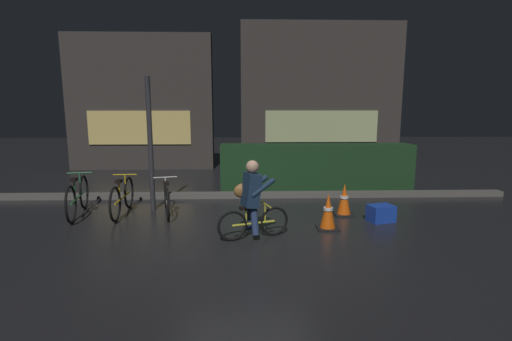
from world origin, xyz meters
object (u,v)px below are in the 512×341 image
object	(u,v)px
blue_crate	(381,213)
cyclist	(251,199)
parked_bike_left_mid	(122,197)
traffic_cone_near	(328,212)
parked_bike_center_left	(166,198)
parked_bike_leftmost	(78,197)
street_post	(150,145)
traffic_cone_far	(344,200)

from	to	relation	value
blue_crate	cyclist	distance (m)	2.54
parked_bike_left_mid	traffic_cone_near	world-z (taller)	parked_bike_left_mid
traffic_cone_near	blue_crate	distance (m)	1.14
parked_bike_left_mid	cyclist	xyz separation A→B (m)	(2.47, -1.42, 0.29)
parked_bike_center_left	cyclist	bearing A→B (deg)	-144.81
parked_bike_leftmost	parked_bike_center_left	bearing A→B (deg)	-100.12
street_post	blue_crate	size ratio (longest dim) A/B	5.99
parked_bike_leftmost	blue_crate	world-z (taller)	parked_bike_leftmost
traffic_cone_far	blue_crate	xyz separation A→B (m)	(0.56, -0.42, -0.15)
parked_bike_leftmost	traffic_cone_far	bearing A→B (deg)	-102.63
parked_bike_center_left	blue_crate	size ratio (longest dim) A/B	3.34
parked_bike_center_left	parked_bike_leftmost	bearing A→B (deg)	76.73
street_post	cyclist	size ratio (longest dim) A/B	2.11
parked_bike_leftmost	traffic_cone_far	xyz separation A→B (m)	(5.10, -0.16, -0.06)
street_post	traffic_cone_far	distance (m)	3.92
parked_bike_leftmost	parked_bike_left_mid	distance (m)	0.83
street_post	traffic_cone_far	bearing A→B (deg)	-7.29
street_post	parked_bike_center_left	xyz separation A→B (m)	(0.34, -0.30, -1.00)
traffic_cone_near	street_post	bearing A→B (deg)	158.26
traffic_cone_near	cyclist	bearing A→B (deg)	-163.13
cyclist	traffic_cone_near	bearing A→B (deg)	-1.82
traffic_cone_far	parked_bike_center_left	bearing A→B (deg)	176.95
parked_bike_leftmost	cyclist	distance (m)	3.58
parked_bike_leftmost	traffic_cone_near	xyz separation A→B (m)	(4.60, -0.98, -0.06)
parked_bike_center_left	traffic_cone_near	world-z (taller)	parked_bike_center_left
street_post	traffic_cone_near	bearing A→B (deg)	-21.74
parked_bike_left_mid	traffic_cone_near	size ratio (longest dim) A/B	2.60
street_post	parked_bike_center_left	distance (m)	1.10
parked_bike_center_left	traffic_cone_near	xyz separation A→B (m)	(2.92, -1.00, -0.02)
parked_bike_leftmost	blue_crate	xyz separation A→B (m)	(5.66, -0.58, -0.21)
parked_bike_left_mid	street_post	bearing A→B (deg)	-64.21
parked_bike_leftmost	cyclist	size ratio (longest dim) A/B	1.36
parked_bike_center_left	traffic_cone_far	world-z (taller)	parked_bike_center_left
street_post	parked_bike_left_mid	xyz separation A→B (m)	(-0.51, -0.28, -0.98)
parked_bike_center_left	cyclist	size ratio (longest dim) A/B	1.18
street_post	cyclist	distance (m)	2.68
street_post	traffic_cone_far	xyz separation A→B (m)	(3.75, -0.48, -1.02)
street_post	parked_bike_left_mid	world-z (taller)	street_post
parked_bike_center_left	blue_crate	xyz separation A→B (m)	(3.98, -0.60, -0.17)
parked_bike_left_mid	traffic_cone_far	size ratio (longest dim) A/B	2.60
parked_bike_center_left	blue_crate	bearing A→B (deg)	-112.56
parked_bike_left_mid	blue_crate	xyz separation A→B (m)	(4.83, -0.62, -0.19)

